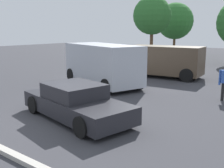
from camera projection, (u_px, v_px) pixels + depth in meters
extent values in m
plane|color=#38383D|center=(68.00, 118.00, 9.49)|extent=(80.00, 80.00, 0.00)
cube|color=#232328|center=(76.00, 106.00, 9.35)|extent=(4.72, 2.62, 0.57)
cube|color=#232328|center=(74.00, 91.00, 9.32)|extent=(2.16, 1.97, 0.49)
cube|color=slate|center=(90.00, 95.00, 8.67)|extent=(0.35, 1.49, 0.41)
cube|color=slate|center=(61.00, 87.00, 9.98)|extent=(0.35, 1.49, 0.41)
cylinder|color=black|center=(125.00, 115.00, 8.78)|extent=(0.67, 0.34, 0.64)
cylinder|color=black|center=(82.00, 127.00, 7.70)|extent=(0.67, 0.34, 0.64)
cylinder|color=black|center=(73.00, 97.00, 11.05)|extent=(0.67, 0.34, 0.64)
cylinder|color=black|center=(34.00, 105.00, 9.97)|extent=(0.67, 0.34, 0.64)
cube|color=#B2B7C1|center=(102.00, 63.00, 14.81)|extent=(5.59, 3.65, 2.02)
cube|color=slate|center=(81.00, 52.00, 16.85)|extent=(0.62, 1.61, 0.81)
cylinder|color=black|center=(71.00, 75.00, 16.14)|extent=(0.80, 0.49, 0.76)
cylinder|color=black|center=(99.00, 72.00, 17.14)|extent=(0.80, 0.49, 0.76)
cylinder|color=black|center=(106.00, 87.00, 12.81)|extent=(0.80, 0.49, 0.76)
cylinder|color=black|center=(138.00, 83.00, 13.81)|extent=(0.80, 0.49, 0.76)
cube|color=#4C3D2D|center=(165.00, 60.00, 17.38)|extent=(4.83, 2.43, 1.75)
cube|color=slate|center=(201.00, 56.00, 16.13)|extent=(0.23, 1.65, 0.70)
cylinder|color=black|center=(195.00, 71.00, 17.41)|extent=(0.82, 0.33, 0.80)
cylinder|color=black|center=(186.00, 75.00, 15.87)|extent=(0.82, 0.33, 0.80)
cylinder|color=black|center=(146.00, 67.00, 19.18)|extent=(0.82, 0.33, 0.80)
cylinder|color=black|center=(134.00, 71.00, 17.64)|extent=(0.82, 0.33, 0.80)
cylinder|color=black|center=(223.00, 92.00, 11.74)|extent=(0.13, 0.13, 0.78)
cylinder|color=#3359B2|center=(220.00, 77.00, 11.67)|extent=(0.09, 0.09, 0.65)
cylinder|color=brown|center=(174.00, 45.00, 33.27)|extent=(0.30, 0.30, 2.37)
sphere|color=#2D6B2D|center=(175.00, 21.00, 32.71)|extent=(4.34, 4.34, 4.34)
cylinder|color=brown|center=(151.00, 47.00, 24.88)|extent=(0.29, 0.29, 2.97)
sphere|color=#2D6B2D|center=(152.00, 15.00, 24.34)|extent=(3.41, 3.41, 3.41)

